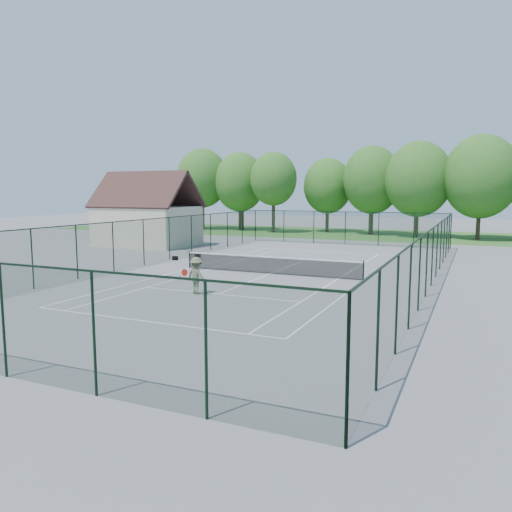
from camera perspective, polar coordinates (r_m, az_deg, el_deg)
The scene contains 10 objects.
ground at distance 29.37m, azimuth 1.59°, elevation -2.06°, with size 140.00×140.00×0.00m, color gray.
grass_far at distance 58.04m, azimuth 13.00°, elevation 2.43°, with size 80.00×16.00×0.01m, color #3E782D.
court_lines at distance 29.37m, azimuth 1.59°, elevation -2.05°, with size 11.05×23.85×0.01m.
tennis_net at distance 29.28m, azimuth 1.60°, elevation -0.95°, with size 11.08×0.08×1.10m.
fence_enclosure at distance 29.15m, azimuth 1.60°, elevation 0.97°, with size 18.05×36.05×3.02m.
utility_building at distance 45.69m, azimuth -12.33°, elevation 5.08°, with size 8.60×6.27×6.63m.
tree_line_far at distance 57.85m, azimuth 13.18°, elevation 8.34°, with size 39.40×6.40×9.70m.
sports_bag_a at distance 35.65m, azimuth -9.23°, elevation -0.25°, with size 0.36×0.22×0.29m, color black.
sports_bag_b at distance 36.55m, azimuth -6.68°, elevation -0.00°, with size 0.39×0.24×0.30m, color black.
tennis_player at distance 23.67m, azimuth -6.79°, elevation -2.24°, with size 1.97×0.97×1.76m.
Camera 1 is at (11.06, -26.77, 4.80)m, focal length 35.00 mm.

